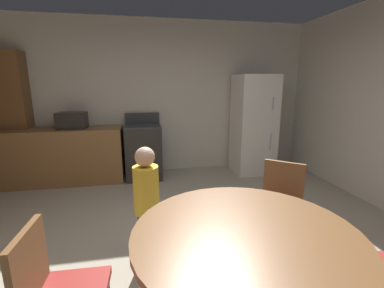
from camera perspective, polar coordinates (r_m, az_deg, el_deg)
The scene contains 10 objects.
ground_plane at distance 2.61m, azimuth -1.60°, elevation -24.92°, with size 14.00×14.00×0.00m, color #A89E89.
wall_back at distance 4.89m, azimuth -7.06°, elevation 9.89°, with size 5.71×0.12×2.70m, color beige.
kitchen_counter at distance 4.80m, azimuth -26.04°, elevation -2.30°, with size 1.88×0.60×0.90m, color olive.
pantry_column at distance 5.10m, azimuth -34.02°, elevation 4.52°, with size 0.44×0.36×2.10m, color brown.
oven_range at distance 4.62m, azimuth -10.46°, elevation -1.51°, with size 0.60×0.60×1.10m.
refrigerator at distance 4.89m, azimuth 13.19°, elevation 4.12°, with size 0.68×0.68×1.76m.
microwave at distance 4.64m, azimuth -24.63°, elevation 4.70°, with size 0.44×0.32×0.26m, color black.
dining_table at distance 1.73m, azimuth 11.38°, elevation -22.28°, with size 1.34×1.34×0.76m.
chair_northeast at distance 2.70m, azimuth 18.57°, elevation -11.82°, with size 0.56×0.56×0.87m.
person_child at distance 2.38m, azimuth -9.81°, elevation -12.69°, with size 0.30×0.30×1.09m.
Camera 1 is at (-0.32, -2.04, 1.60)m, focal length 24.52 mm.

